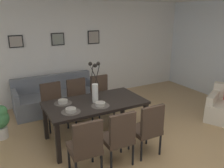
# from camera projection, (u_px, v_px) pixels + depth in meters

# --- Properties ---
(ground_plane) EXTENTS (9.00, 9.00, 0.00)m
(ground_plane) POSITION_uv_depth(u_px,v_px,m) (135.00, 160.00, 3.75)
(ground_plane) COLOR tan
(back_wall_panel) EXTENTS (9.00, 0.10, 2.60)m
(back_wall_panel) POSITION_uv_depth(u_px,v_px,m) (68.00, 52.00, 6.08)
(back_wall_panel) COLOR silver
(back_wall_panel) RESTS_ON ground
(dining_table) EXTENTS (1.80, 0.96, 0.74)m
(dining_table) POSITION_uv_depth(u_px,v_px,m) (95.00, 106.00, 4.23)
(dining_table) COLOR black
(dining_table) RESTS_ON ground
(dining_chair_near_left) EXTENTS (0.46, 0.46, 0.92)m
(dining_chair_near_left) POSITION_uv_depth(u_px,v_px,m) (86.00, 145.00, 3.25)
(dining_chair_near_left) COLOR #3D2D23
(dining_chair_near_left) RESTS_ON ground
(dining_chair_near_right) EXTENTS (0.47, 0.47, 0.92)m
(dining_chair_near_right) POSITION_uv_depth(u_px,v_px,m) (53.00, 103.00, 4.75)
(dining_chair_near_right) COLOR #3D2D23
(dining_chair_near_right) RESTS_ON ground
(dining_chair_far_left) EXTENTS (0.45, 0.45, 0.92)m
(dining_chair_far_left) POSITION_uv_depth(u_px,v_px,m) (119.00, 136.00, 3.50)
(dining_chair_far_left) COLOR #3D2D23
(dining_chair_far_left) RESTS_ON ground
(dining_chair_far_right) EXTENTS (0.46, 0.46, 0.92)m
(dining_chair_far_right) POSITION_uv_depth(u_px,v_px,m) (79.00, 98.00, 5.02)
(dining_chair_far_right) COLOR #3D2D23
(dining_chair_far_right) RESTS_ON ground
(dining_chair_mid_left) EXTENTS (0.45, 0.45, 0.92)m
(dining_chair_mid_left) POSITION_uv_depth(u_px,v_px,m) (148.00, 127.00, 3.76)
(dining_chair_mid_left) COLOR #3D2D23
(dining_chair_mid_left) RESTS_ON ground
(dining_chair_mid_right) EXTENTS (0.45, 0.45, 0.92)m
(dining_chair_mid_right) POSITION_uv_depth(u_px,v_px,m) (101.00, 94.00, 5.29)
(dining_chair_mid_right) COLOR #3D2D23
(dining_chair_mid_right) RESTS_ON ground
(centerpiece_vase) EXTENTS (0.21, 0.23, 0.73)m
(centerpiece_vase) POSITION_uv_depth(u_px,v_px,m) (95.00, 87.00, 4.12)
(centerpiece_vase) COLOR silver
(centerpiece_vase) RESTS_ON dining_table
(placemat_near_left) EXTENTS (0.32, 0.32, 0.01)m
(placemat_near_left) POSITION_uv_depth(u_px,v_px,m) (71.00, 112.00, 3.78)
(placemat_near_left) COLOR #4C4742
(placemat_near_left) RESTS_ON dining_table
(bowl_near_left) EXTENTS (0.17, 0.17, 0.07)m
(bowl_near_left) POSITION_uv_depth(u_px,v_px,m) (71.00, 110.00, 3.76)
(bowl_near_left) COLOR #B2ADA3
(bowl_near_left) RESTS_ON dining_table
(placemat_near_right) EXTENTS (0.32, 0.32, 0.01)m
(placemat_near_right) POSITION_uv_depth(u_px,v_px,m) (63.00, 103.00, 4.14)
(placemat_near_right) COLOR #4C4742
(placemat_near_right) RESTS_ON dining_table
(bowl_near_right) EXTENTS (0.17, 0.17, 0.07)m
(bowl_near_right) POSITION_uv_depth(u_px,v_px,m) (63.00, 101.00, 4.13)
(bowl_near_right) COLOR #B2ADA3
(bowl_near_right) RESTS_ON dining_table
(placemat_far_left) EXTENTS (0.32, 0.32, 0.01)m
(placemat_far_left) POSITION_uv_depth(u_px,v_px,m) (100.00, 106.00, 4.02)
(placemat_far_left) COLOR #4C4742
(placemat_far_left) RESTS_ON dining_table
(bowl_far_left) EXTENTS (0.17, 0.17, 0.07)m
(bowl_far_left) POSITION_uv_depth(u_px,v_px,m) (100.00, 104.00, 4.01)
(bowl_far_left) COLOR #B2ADA3
(bowl_far_left) RESTS_ON dining_table
(sofa) EXTENTS (1.98, 0.84, 0.80)m
(sofa) POSITION_uv_depth(u_px,v_px,m) (56.00, 98.00, 5.68)
(sofa) COLOR slate
(sofa) RESTS_ON ground
(framed_picture_left) EXTENTS (0.32, 0.03, 0.29)m
(framed_picture_left) POSITION_uv_depth(u_px,v_px,m) (16.00, 42.00, 5.35)
(framed_picture_left) COLOR black
(framed_picture_center) EXTENTS (0.33, 0.03, 0.31)m
(framed_picture_center) POSITION_uv_depth(u_px,v_px,m) (58.00, 39.00, 5.80)
(framed_picture_center) COLOR black
(framed_picture_right) EXTENTS (0.34, 0.03, 0.36)m
(framed_picture_right) POSITION_uv_depth(u_px,v_px,m) (94.00, 37.00, 6.25)
(framed_picture_right) COLOR black
(potted_plant) EXTENTS (0.36, 0.36, 0.67)m
(potted_plant) POSITION_uv_depth(u_px,v_px,m) (0.00, 120.00, 4.30)
(potted_plant) COLOR silver
(potted_plant) RESTS_ON ground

